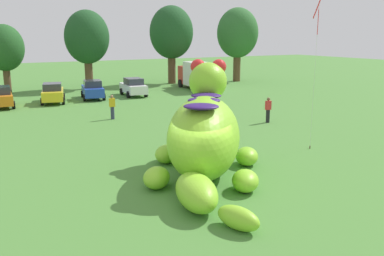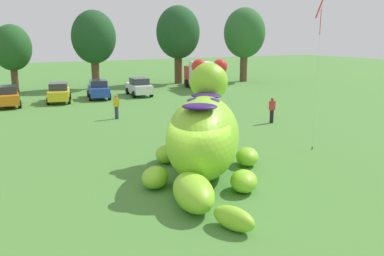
{
  "view_description": "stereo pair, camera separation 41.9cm",
  "coord_description": "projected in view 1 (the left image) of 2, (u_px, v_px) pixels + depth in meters",
  "views": [
    {
      "loc": [
        -7.53,
        -13.14,
        5.83
      ],
      "look_at": [
        1.03,
        2.26,
        1.86
      ],
      "focal_mm": 38.93,
      "sensor_mm": 36.0,
      "label": 1
    },
    {
      "loc": [
        -7.16,
        -13.34,
        5.83
      ],
      "look_at": [
        1.03,
        2.26,
        1.86
      ],
      "focal_mm": 38.93,
      "sensor_mm": 36.0,
      "label": 2
    }
  ],
  "objects": [
    {
      "name": "car_blue",
      "position": [
        93.0,
        90.0,
        38.31
      ],
      "size": [
        2.48,
        4.34,
        1.72
      ],
      "color": "#2347B7",
      "rests_on": "ground"
    },
    {
      "name": "tethered_flying_kite",
      "position": [
        319.0,
        6.0,
        20.14
      ],
      "size": [
        1.13,
        1.13,
        8.03
      ],
      "color": "brown",
      "rests_on": "ground"
    },
    {
      "name": "spectator_near_inflatable",
      "position": [
        112.0,
        107.0,
        29.08
      ],
      "size": [
        0.38,
        0.26,
        1.71
      ],
      "color": "#2D334C",
      "rests_on": "ground"
    },
    {
      "name": "car_orange",
      "position": [
        1.0,
        97.0,
        33.83
      ],
      "size": [
        2.11,
        4.19,
        1.72
      ],
      "color": "orange",
      "rests_on": "ground"
    },
    {
      "name": "box_truck",
      "position": [
        197.0,
        75.0,
        44.49
      ],
      "size": [
        3.07,
        6.62,
        2.95
      ],
      "color": "#B2231E",
      "rests_on": "ground"
    },
    {
      "name": "giant_inflatable_creature",
      "position": [
        204.0,
        136.0,
        17.22
      ],
      "size": [
        6.45,
        9.0,
        4.71
      ],
      "color": "#8CD12D",
      "rests_on": "ground"
    },
    {
      "name": "spectator_by_cars",
      "position": [
        268.0,
        110.0,
        27.96
      ],
      "size": [
        0.38,
        0.26,
        1.71
      ],
      "color": "black",
      "rests_on": "ground"
    },
    {
      "name": "tree_centre_left",
      "position": [
        87.0,
        38.0,
        44.33
      ],
      "size": [
        4.72,
        4.72,
        8.38
      ],
      "color": "brown",
      "rests_on": "ground"
    },
    {
      "name": "tree_centre_right",
      "position": [
        238.0,
        33.0,
        51.62
      ],
      "size": [
        5.11,
        5.11,
        9.07
      ],
      "color": "brown",
      "rests_on": "ground"
    },
    {
      "name": "car_yellow",
      "position": [
        53.0,
        93.0,
        36.11
      ],
      "size": [
        2.6,
        4.38,
        1.72
      ],
      "color": "yellow",
      "rests_on": "ground"
    },
    {
      "name": "ground_plane",
      "position": [
        197.0,
        189.0,
        16.05
      ],
      "size": [
        160.0,
        160.0,
        0.0
      ],
      "primitive_type": "plane",
      "color": "#4C8438"
    },
    {
      "name": "tree_mid_left",
      "position": [
        4.0,
        48.0,
        41.4
      ],
      "size": [
        3.85,
        3.85,
        6.83
      ],
      "color": "brown",
      "rests_on": "ground"
    },
    {
      "name": "tree_centre",
      "position": [
        171.0,
        33.0,
        49.23
      ],
      "size": [
        5.16,
        5.16,
        9.15
      ],
      "color": "brown",
      "rests_on": "ground"
    },
    {
      "name": "car_white",
      "position": [
        133.0,
        87.0,
        40.21
      ],
      "size": [
        2.22,
        4.24,
        1.72
      ],
      "color": "white",
      "rests_on": "ground"
    }
  ]
}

